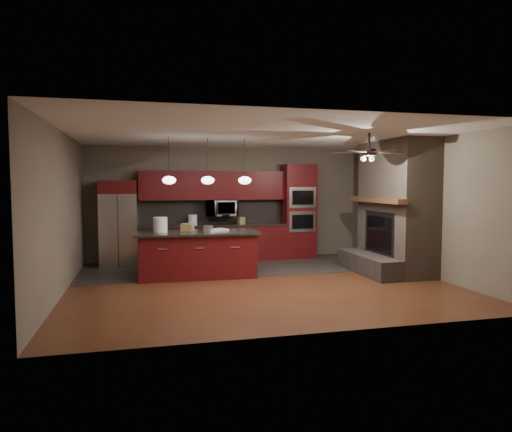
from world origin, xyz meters
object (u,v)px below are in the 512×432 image
object	(u,v)px
microwave	(222,208)
refrigerator	(119,223)
kitchen_island	(197,254)
counter_box	(241,221)
cardboard_box	(187,227)
paint_can	(208,229)
paint_tray	(216,230)
counter_bucket	(193,220)
white_bucket	(160,225)
oven_tower	(299,211)

from	to	relation	value
microwave	refrigerator	xyz separation A→B (m)	(-2.43, -0.13, -0.32)
kitchen_island	counter_box	distance (m)	2.20
cardboard_box	microwave	bearing A→B (deg)	84.62
microwave	kitchen_island	bearing A→B (deg)	-114.24
paint_can	paint_tray	world-z (taller)	paint_can
microwave	paint_can	bearing A→B (deg)	-107.48
counter_box	refrigerator	bearing A→B (deg)	161.96
kitchen_island	counter_bucket	bearing A→B (deg)	89.03
cardboard_box	kitchen_island	bearing A→B (deg)	-20.88
kitchen_island	counter_box	world-z (taller)	counter_box
microwave	refrigerator	distance (m)	2.45
kitchen_island	white_bucket	world-z (taller)	white_bucket
paint_can	counter_box	world-z (taller)	counter_box
white_bucket	cardboard_box	distance (m)	0.57
kitchen_island	cardboard_box	world-z (taller)	cardboard_box
counter_box	paint_can	bearing A→B (deg)	-139.34
cardboard_box	paint_tray	bearing A→B (deg)	11.29
kitchen_island	counter_bucket	world-z (taller)	counter_bucket
cardboard_box	oven_tower	bearing A→B (deg)	53.89
microwave	kitchen_island	distance (m)	2.16
refrigerator	cardboard_box	bearing A→B (deg)	-46.10
paint_tray	counter_box	bearing A→B (deg)	41.33
white_bucket	counter_bucket	distance (m)	1.90
refrigerator	counter_box	distance (m)	2.90
kitchen_island	counter_box	bearing A→B (deg)	55.24
refrigerator	white_bucket	world-z (taller)	refrigerator
white_bucket	paint_tray	size ratio (longest dim) A/B	0.69
refrigerator	kitchen_island	size ratio (longest dim) A/B	0.79
microwave	counter_box	size ratio (longest dim) A/B	4.17
white_bucket	counter_box	distance (m)	2.61
paint_can	cardboard_box	size ratio (longest dim) A/B	0.79
oven_tower	cardboard_box	world-z (taller)	oven_tower
refrigerator	microwave	bearing A→B (deg)	3.10
counter_box	kitchen_island	bearing A→B (deg)	-145.55
microwave	cardboard_box	world-z (taller)	microwave
microwave	counter_box	xyz separation A→B (m)	(0.47, -0.10, -0.31)
paint_tray	counter_bucket	world-z (taller)	counter_bucket
paint_can	counter_box	bearing A→B (deg)	59.32
white_bucket	paint_can	distance (m)	0.96
paint_tray	cardboard_box	distance (m)	0.60
refrigerator	counter_bucket	size ratio (longest dim) A/B	7.87
paint_can	paint_tray	xyz separation A→B (m)	(0.18, 0.12, -0.04)
refrigerator	counter_bucket	world-z (taller)	refrigerator
white_bucket	paint_can	xyz separation A→B (m)	(0.95, -0.14, -0.09)
refrigerator	cardboard_box	distance (m)	2.07
microwave	paint_can	xyz separation A→B (m)	(-0.60, -1.90, -0.32)
counter_bucket	counter_box	world-z (taller)	counter_bucket
oven_tower	white_bucket	distance (m)	3.91
cardboard_box	counter_bucket	xyz separation A→B (m)	(0.27, 1.57, 0.03)
counter_box	microwave	bearing A→B (deg)	149.30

